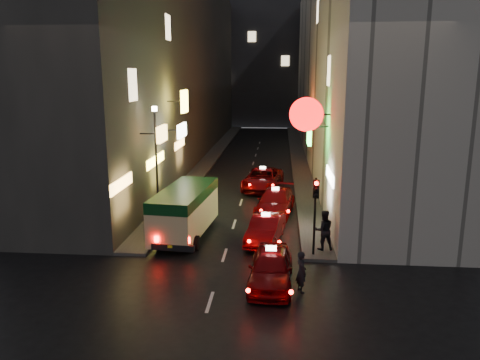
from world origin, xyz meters
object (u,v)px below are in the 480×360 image
(lamp_post, at_px, (156,156))
(minibus, at_px, (185,207))
(pedestrian_crossing, at_px, (301,269))
(traffic_light, at_px, (316,200))
(taxi_near, at_px, (271,265))

(lamp_post, bearing_deg, minibus, -48.44)
(pedestrian_crossing, xyz_separation_m, lamp_post, (-7.50, 7.86, 2.82))
(traffic_light, bearing_deg, pedestrian_crossing, -101.85)
(pedestrian_crossing, height_order, traffic_light, traffic_light)
(minibus, distance_m, lamp_post, 3.66)
(taxi_near, xyz_separation_m, traffic_light, (1.85, 2.81, 1.87))
(minibus, xyz_separation_m, traffic_light, (6.24, -2.31, 1.11))
(minibus, distance_m, pedestrian_crossing, 7.94)
(taxi_near, height_order, pedestrian_crossing, same)
(taxi_near, height_order, traffic_light, traffic_light)
(taxi_near, bearing_deg, traffic_light, 56.73)
(minibus, height_order, pedestrian_crossing, minibus)
(minibus, distance_m, traffic_light, 6.74)
(traffic_light, height_order, lamp_post, lamp_post)
(lamp_post, bearing_deg, pedestrian_crossing, -46.36)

